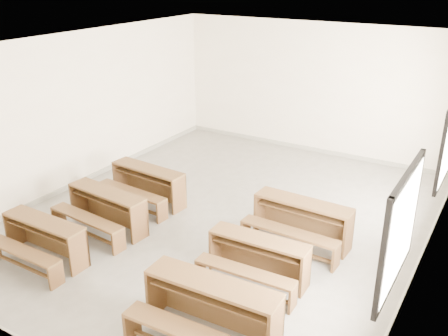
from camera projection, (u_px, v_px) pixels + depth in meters
The scene contains 7 objects.
room at pixel (228, 108), 8.57m from camera, with size 8.50×8.50×3.20m.
desk_set_0 at pixel (43, 237), 7.93m from camera, with size 1.54×0.81×0.69m.
desk_set_1 at pixel (106, 207), 8.86m from camera, with size 1.67×0.97×0.72m.
desk_set_2 at pixel (147, 183), 9.86m from camera, with size 1.67×0.95×0.73m.
desk_set_3 at pixel (210, 307), 6.23m from camera, with size 1.81×0.99×0.80m.
desk_set_4 at pixel (257, 256), 7.42m from camera, with size 1.55×0.84×0.69m.
desk_set_5 at pixel (301, 219), 8.42m from camera, with size 1.70×0.92×0.75m.
Camera 1 is at (4.30, -7.17, 4.44)m, focal length 40.00 mm.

